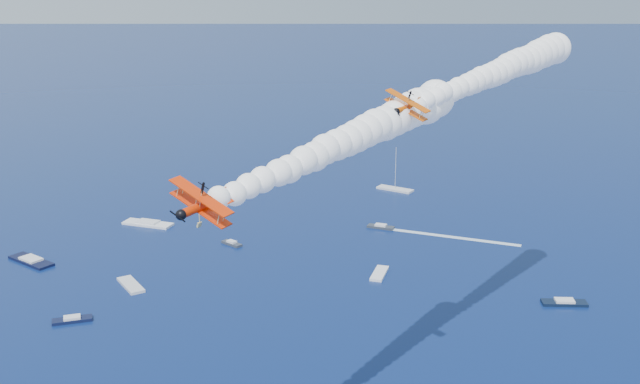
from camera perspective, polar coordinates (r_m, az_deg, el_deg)
biplane_lead at (r=121.60m, az=6.37°, el=6.15°), size 8.69×10.32×7.60m
biplane_trail at (r=90.34m, az=-8.55°, el=-0.96°), size 10.13×11.82×8.45m
smoke_trail_lead at (r=146.24m, az=12.64°, el=8.48°), size 59.78×31.45×10.85m
smoke_trail_trail at (r=111.40m, az=1.93°, el=3.73°), size 59.99×35.87×10.85m
spectator_boats at (r=200.64m, az=-17.32°, el=-7.21°), size 242.65×150.10×0.70m
boat_wakes at (r=178.22m, az=-14.83°, el=-10.22°), size 189.31×64.88×0.04m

